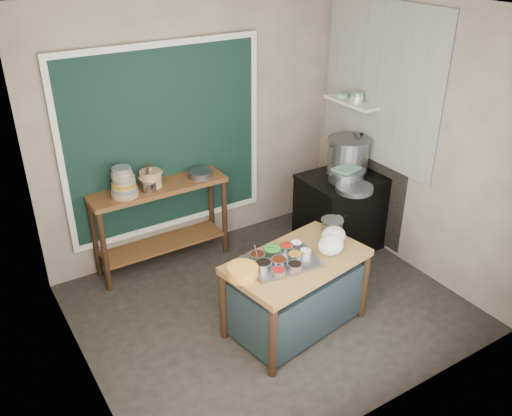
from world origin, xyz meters
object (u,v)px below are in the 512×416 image
back_counter (162,226)px  ceramic_crock (151,180)px  stock_pot (348,155)px  steamer (346,175)px  condiment_tray (282,261)px  utensil_cup (149,186)px  saucepan (332,225)px  yellow_basin (243,272)px  prep_table (296,293)px  stove_block (342,213)px

back_counter → ceramic_crock: (-0.06, 0.01, 0.55)m
stock_pot → steamer: bearing=-133.1°
stock_pot → condiment_tray: bearing=-147.5°
utensil_cup → steamer: size_ratio=0.38×
saucepan → stock_pot: bearing=27.2°
ceramic_crock → stock_pot: size_ratio=0.48×
back_counter → saucepan: (1.17, -1.42, 0.34)m
saucepan → steamer: steamer is taller
yellow_basin → utensil_cup: utensil_cup is taller
back_counter → steamer: steamer is taller
prep_table → ceramic_crock: ceramic_crock is taller
prep_table → stove_block: 1.59m
utensil_cup → ceramic_crock: bearing=50.6°
prep_table → condiment_tray: bearing=164.0°
stove_block → stock_pot: stock_pot is taller
ceramic_crock → steamer: size_ratio=0.57×
back_counter → ceramic_crock: ceramic_crock is taller
prep_table → stove_block: size_ratio=1.39×
stove_block → saucepan: 1.08m
yellow_basin → saucepan: (1.11, 0.21, 0.01)m
yellow_basin → steamer: (1.78, 0.80, 0.15)m
yellow_basin → utensil_cup: 1.60m
ceramic_crock → stock_pot: (2.09, -0.63, 0.04)m
condiment_tray → back_counter: bearing=105.6°
yellow_basin → utensil_cup: (-0.17, 1.58, 0.20)m
prep_table → stove_block: stove_block is taller
back_counter → steamer: bearing=-24.1°
utensil_cup → stock_pot: bearing=-14.9°
prep_table → ceramic_crock: bearing=102.4°
steamer → condiment_tray: bearing=-150.0°
prep_table → utensil_cup: utensil_cup is taller
stove_block → utensil_cup: (-2.02, 0.68, 0.57)m
back_counter → stock_pot: 2.20m
prep_table → yellow_basin: (-0.55, 0.01, 0.42)m
saucepan → ceramic_crock: (-1.23, 1.43, 0.22)m
steamer → saucepan: bearing=-138.2°
stove_block → utensil_cup: size_ratio=5.78×
saucepan → ceramic_crock: size_ratio=0.94×
condiment_tray → steamer: size_ratio=1.49×
stock_pot → ceramic_crock: bearing=163.2°
condiment_tray → saucepan: saucepan is taller
steamer → stove_block: bearing=54.4°
yellow_basin → utensil_cup: bearing=96.1°
back_counter → utensil_cup: size_ratio=9.30×
ceramic_crock → condiment_tray: bearing=-72.5°
stock_pot → back_counter: bearing=163.1°
prep_table → saucepan: 0.75m
stove_block → saucepan: (-0.73, -0.69, 0.39)m
saucepan → prep_table: bearing=-174.6°
utensil_cup → ceramic_crock: 0.09m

